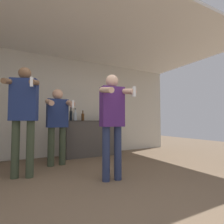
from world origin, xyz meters
TOP-DOWN VIEW (x-y plane):
  - ground_plane at (0.00, 0.00)m, footprint 14.00×14.00m
  - wall_back at (0.00, 2.81)m, footprint 7.00×0.06m
  - ceiling_slab at (0.00, 1.39)m, footprint 7.00×3.30m
  - counter at (0.78, 2.52)m, footprint 1.30×0.56m
  - bottle_amber_bourbon at (0.62, 2.54)m, footprint 0.08×0.08m
  - bottle_red_label at (0.42, 2.54)m, footprint 0.09×0.09m
  - bottle_short_whiskey at (0.31, 2.54)m, footprint 0.07×0.07m
  - bottle_dark_rum at (1.21, 2.54)m, footprint 0.09×0.09m
  - person_woman_foreground at (0.43, 0.54)m, footprint 0.45×0.55m
  - person_man_side at (-0.76, 1.30)m, footprint 0.53×0.52m
  - person_spectator_back at (-0.14, 1.84)m, footprint 0.50×0.54m

SIDE VIEW (x-z plane):
  - ground_plane at x=0.00m, z-range 0.00..0.00m
  - counter at x=0.78m, z-range 0.00..0.90m
  - person_spectator_back at x=-0.14m, z-range 0.14..1.68m
  - person_woman_foreground at x=0.43m, z-range 0.16..1.76m
  - bottle_dark_rum at x=1.21m, z-range 0.87..1.12m
  - bottle_amber_bourbon at x=0.62m, z-range 0.86..1.15m
  - bottle_red_label at x=0.42m, z-range 0.86..1.17m
  - bottle_short_whiskey at x=0.31m, z-range 0.86..1.21m
  - person_man_side at x=-0.76m, z-range 0.18..1.93m
  - wall_back at x=0.00m, z-range 0.00..2.55m
  - ceiling_slab at x=0.00m, z-range 2.55..2.60m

